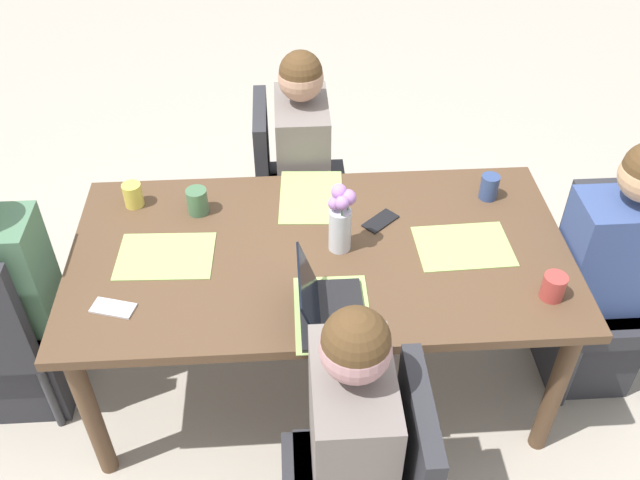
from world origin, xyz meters
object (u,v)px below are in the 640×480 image
Objects in this scene: person_head_left_right_near at (6,306)px; coffee_mug_centre_left at (133,195)px; phone_black at (380,221)px; person_near_left_far at (350,459)px; coffee_mug_near_left at (554,287)px; coffee_mug_near_right at (489,187)px; chair_near_left_far at (375,479)px; flower_vase at (341,219)px; person_far_left_near at (303,180)px; dining_table at (320,265)px; chair_far_left_near at (287,178)px; coffee_mug_centre_right at (197,201)px; phone_silver at (113,308)px; laptop_near_left_far at (325,308)px; chair_head_right_left_mid at (611,276)px; person_head_right_left_mid at (605,284)px.

person_head_left_right_near is 11.85× the size of coffee_mug_centre_left.
person_near_left_far is at bearing -144.28° from phone_black.
coffee_mug_near_right is at bearing 98.03° from coffee_mug_near_left.
coffee_mug_near_right is at bearing -25.74° from phone_black.
chair_near_left_far is 0.92m from flower_vase.
person_far_left_near is at bearing 95.76° from chair_near_left_far.
flower_vase is 2.77× the size of coffee_mug_centre_left.
person_far_left_near is at bearing 32.48° from person_head_left_right_near.
person_near_left_far is 11.17× the size of coffee_mug_near_right.
dining_table is 0.82m from coffee_mug_centre_left.
chair_far_left_near is 1.40m from person_head_left_right_near.
coffee_mug_centre_right is 0.59m from phone_silver.
coffee_mug_centre_right reaches higher than coffee_mug_near_left.
dining_table is 12.67× the size of phone_black.
laptop_near_left_far is at bearing 97.15° from person_near_left_far.
flower_vase reaches higher than phone_black.
person_near_left_far reaches higher than coffee_mug_near_left.
chair_far_left_near is 0.10m from person_far_left_near.
chair_head_right_left_mid reaches higher than coffee_mug_near_left.
chair_far_left_near reaches higher than coffee_mug_centre_left.
phone_black is (-0.97, 0.11, 0.25)m from chair_head_right_left_mid.
person_far_left_near is 1.00× the size of person_near_left_far.
coffee_mug_centre_left is at bearing 171.73° from chair_head_right_left_mid.
chair_near_left_far is (-1.04, -0.78, -0.03)m from person_head_right_left_mid.
phone_silver is at bearing 147.70° from person_near_left_far.
dining_table is at bearing -87.28° from person_far_left_near.
person_head_right_left_mid is at bearing -1.67° from dining_table.
coffee_mug_near_left is 1.39m from coffee_mug_centre_right.
person_near_left_far reaches higher than coffee_mug_near_right.
coffee_mug_centre_right reaches higher than coffee_mug_near_right.
chair_far_left_near is 0.92m from flower_vase.
person_far_left_near is 7.97× the size of phone_silver.
person_head_left_right_near reaches higher than chair_head_right_left_mid.
chair_far_left_near is at bearing 97.70° from dining_table.
person_head_right_left_mid reaches higher than chair_near_left_far.
coffee_mug_near_left is (0.80, -0.30, 0.13)m from dining_table.
person_head_right_left_mid is (1.20, -0.79, 0.00)m from person_far_left_near.
chair_far_left_near is 0.75× the size of person_head_left_right_near.
phone_black is at bearing -64.64° from person_far_left_near.
chair_far_left_near reaches higher than coffee_mug_centre_right.
person_head_right_left_mid is 1.92m from phone_silver.
person_near_left_far is at bearing -145.76° from chair_head_right_left_mid.
chair_near_left_far is 3.22× the size of flower_vase.
coffee_mug_near_right is (-0.50, 0.24, 0.30)m from chair_head_right_left_mid.
chair_far_left_near is 6.00× the size of phone_silver.
coffee_mug_near_right reaches higher than coffee_mug_centre_left.
coffee_mug_near_left reaches higher than dining_table.
person_head_left_right_near is at bearing -178.92° from chair_head_right_left_mid.
phone_black is (0.36, -0.67, 0.25)m from chair_far_left_near.
phone_black is (0.13, 0.97, 0.25)m from chair_near_left_far.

